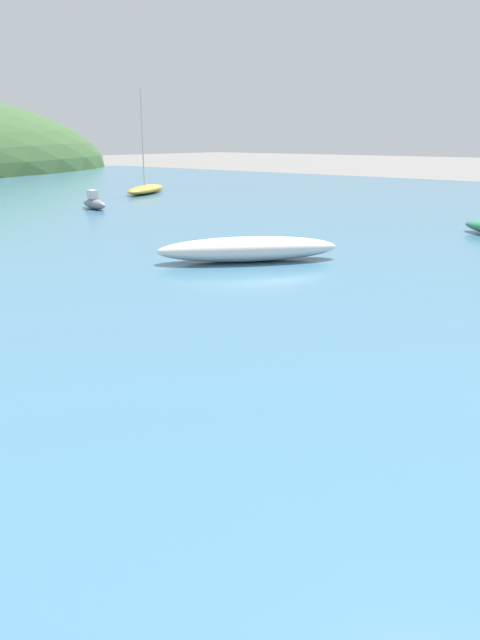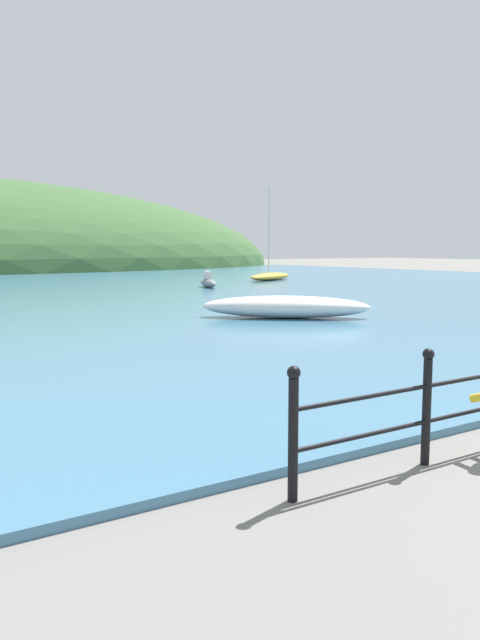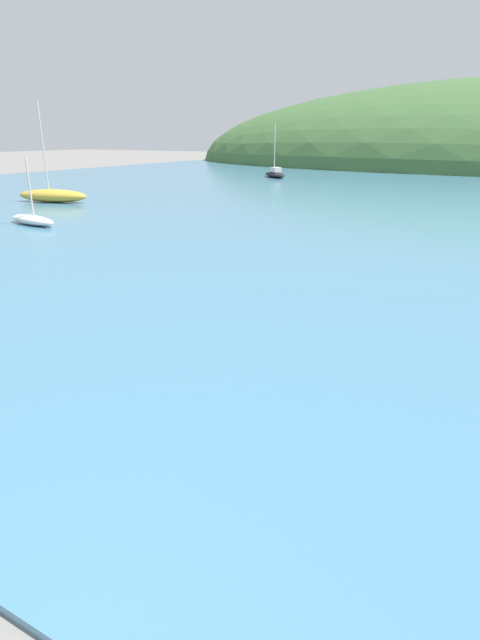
{
  "view_description": "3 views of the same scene",
  "coord_description": "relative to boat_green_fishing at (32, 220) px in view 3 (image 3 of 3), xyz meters",
  "views": [
    {
      "loc": [
        -9.94,
        1.48,
        3.46
      ],
      "look_at": [
        -3.11,
        7.18,
        0.84
      ],
      "focal_mm": 35.0,
      "sensor_mm": 36.0,
      "label": 1
    },
    {
      "loc": [
        -7.96,
        -2.65,
        2.21
      ],
      "look_at": [
        -2.53,
        5.67,
        1.06
      ],
      "focal_mm": 35.0,
      "sensor_mm": 36.0,
      "label": 2
    },
    {
      "loc": [
        1.87,
        0.46,
        3.43
      ],
      "look_at": [
        -1.67,
        6.79,
        0.74
      ],
      "focal_mm": 28.0,
      "sensor_mm": 36.0,
      "label": 3
    }
  ],
  "objects": [
    {
      "name": "boat_green_fishing",
      "position": [
        0.0,
        0.0,
        0.0
      ],
      "size": [
        2.76,
        1.06,
        2.52
      ],
      "color": "silver",
      "rests_on": "water"
    },
    {
      "name": "boat_red_dinghy",
      "position": [
        -4.92,
        5.38,
        0.15
      ],
      "size": [
        4.09,
        2.12,
        5.0
      ],
      "color": "gold",
      "rests_on": "water"
    },
    {
      "name": "boat_mid_harbor",
      "position": [
        -1.77,
        26.09,
        0.09
      ],
      "size": [
        3.28,
        3.18,
        4.26
      ],
      "color": "black",
      "rests_on": "water"
    }
  ]
}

